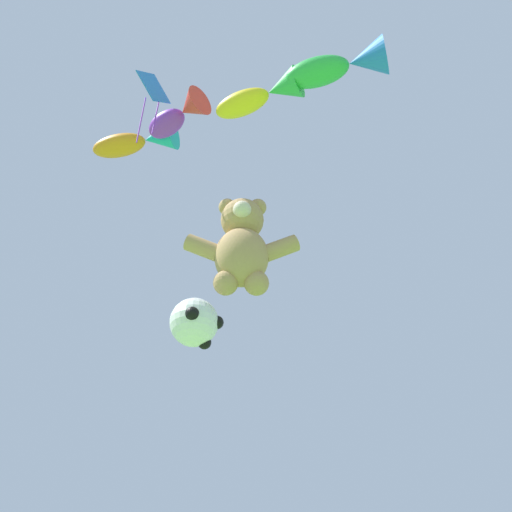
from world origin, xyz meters
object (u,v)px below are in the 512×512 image
at_px(diamond_kite, 153,92).
at_px(fish_kite_emerald, 342,66).
at_px(soccer_ball_kite, 195,322).
at_px(fish_kite_tangerine, 139,141).
at_px(teddy_bear_kite, 242,245).
at_px(fish_kite_violet, 179,115).
at_px(fish_kite_goldfin, 262,95).

bearing_deg(diamond_kite, fish_kite_emerald, -16.61).
xyz_separation_m(soccer_ball_kite, fish_kite_tangerine, (-1.90, 1.25, 6.03)).
xyz_separation_m(fish_kite_tangerine, diamond_kite, (0.56, -1.57, -0.07)).
relative_size(teddy_bear_kite, diamond_kite, 0.89).
bearing_deg(fish_kite_violet, fish_kite_goldfin, -26.40).
relative_size(fish_kite_goldfin, fish_kite_tangerine, 0.89).
distance_m(fish_kite_emerald, fish_kite_violet, 4.07).
bearing_deg(diamond_kite, fish_kite_tangerine, 109.76).
height_order(teddy_bear_kite, fish_kite_goldfin, fish_kite_goldfin).
bearing_deg(teddy_bear_kite, diamond_kite, -172.73).
distance_m(teddy_bear_kite, diamond_kite, 4.78).
xyz_separation_m(teddy_bear_kite, soccer_ball_kite, (-0.79, 0.05, -1.69)).
bearing_deg(fish_kite_tangerine, soccer_ball_kite, -33.27).
bearing_deg(fish_kite_tangerine, fish_kite_goldfin, -32.83).
distance_m(teddy_bear_kite, soccer_ball_kite, 1.86).
height_order(teddy_bear_kite, fish_kite_violet, fish_kite_violet).
relative_size(fish_kite_goldfin, fish_kite_violet, 1.22).
bearing_deg(teddy_bear_kite, fish_kite_tangerine, 154.33).
bearing_deg(fish_kite_goldfin, diamond_kite, 170.31).
distance_m(fish_kite_emerald, diamond_kite, 4.41).
height_order(fish_kite_emerald, fish_kite_tangerine, fish_kite_tangerine).
xyz_separation_m(fish_kite_goldfin, fish_kite_violet, (-1.97, 0.98, 0.51)).
xyz_separation_m(soccer_ball_kite, fish_kite_violet, (-0.78, 0.23, 5.82)).
height_order(soccer_ball_kite, diamond_kite, diamond_kite).
relative_size(teddy_bear_kite, fish_kite_emerald, 1.01).
xyz_separation_m(soccer_ball_kite, fish_kite_emerald, (2.83, -1.56, 5.24)).
bearing_deg(diamond_kite, soccer_ball_kite, 13.39).
xyz_separation_m(fish_kite_emerald, fish_kite_violet, (-3.61, 1.79, 0.57)).
height_order(fish_kite_goldfin, diamond_kite, diamond_kite).
distance_m(teddy_bear_kite, fish_kite_tangerine, 5.27).
height_order(fish_kite_emerald, fish_kite_goldfin, fish_kite_goldfin).
bearing_deg(soccer_ball_kite, fish_kite_goldfin, -32.13).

